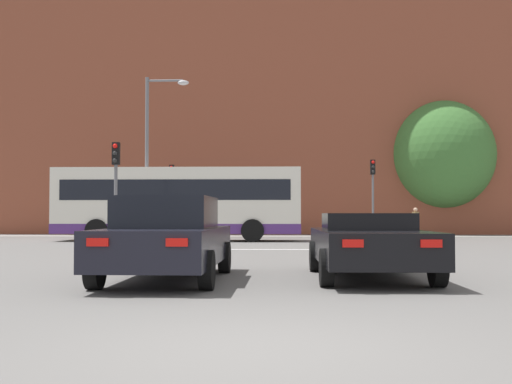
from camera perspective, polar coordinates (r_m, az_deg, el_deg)
The scene contains 13 objects.
ground_plane at distance 5.93m, azimuth 0.42°, elevation -13.71°, with size 400.00×400.00×0.00m, color #605E5B.
stop_line_strip at distance 22.04m, azimuth 1.52°, elevation -5.12°, with size 8.37×0.30×0.01m, color silver.
far_pavement at distance 35.34m, azimuth 1.67°, elevation -3.95°, with size 69.31×2.50×0.01m, color gray.
brick_civic_building at distance 46.95m, azimuth 5.97°, elevation 9.58°, with size 48.12×15.57×22.96m.
car_saloon_left at distance 11.83m, azimuth -7.85°, elevation -4.07°, with size 2.06×4.89×1.52m.
car_roadster_right at distance 12.28m, azimuth 9.99°, elevation -4.55°, with size 2.07×4.73×1.23m.
bus_crossing_lead at distance 29.33m, azimuth -6.89°, elevation -0.90°, with size 11.02×2.69×3.28m.
traffic_light_far_right at distance 35.15m, azimuth 10.35°, elevation 0.63°, with size 0.26×0.31×4.16m.
traffic_light_far_left at distance 35.14m, azimuth -7.52°, elevation 0.36°, with size 0.26×0.31×3.91m.
traffic_light_near_left at distance 23.28m, azimuth -12.37°, elevation 1.37°, with size 0.26×0.31×3.77m.
street_lamp_junction at distance 28.98m, azimuth -9.06°, elevation 4.45°, with size 1.95×0.36×7.33m.
pedestrian_waiting at distance 35.63m, azimuth 14.00°, elevation -2.42°, with size 0.42×0.45×1.57m.
tree_by_building at distance 40.63m, azimuth 16.17°, elevation 3.15°, with size 6.34×6.34×8.13m.
Camera 1 is at (0.15, -5.80, 1.20)m, focal length 45.00 mm.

